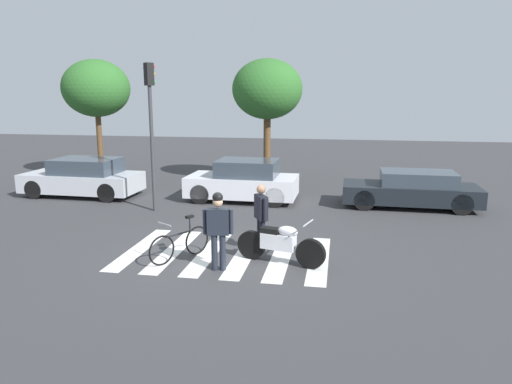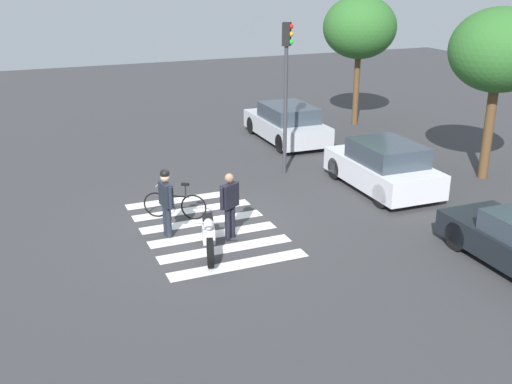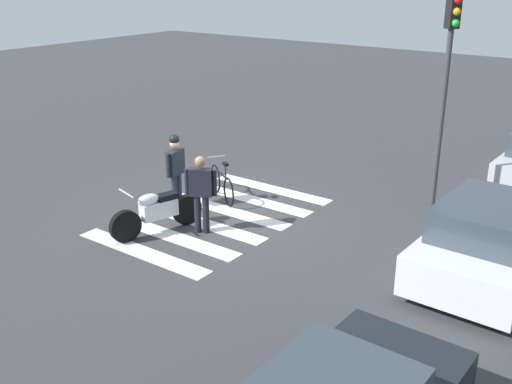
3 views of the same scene
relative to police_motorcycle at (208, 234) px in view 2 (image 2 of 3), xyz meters
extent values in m
plane|color=#38383A|center=(-1.37, 0.42, -0.47)|extent=(60.00, 60.00, 0.00)
cylinder|color=black|center=(0.72, -0.20, -0.13)|extent=(0.69, 0.32, 0.68)
cylinder|color=black|center=(-0.70, 0.20, -0.13)|extent=(0.69, 0.32, 0.68)
cube|color=silver|center=(-0.04, 0.01, 0.05)|extent=(0.85, 0.49, 0.36)
ellipsoid|color=silver|center=(0.18, -0.05, 0.32)|extent=(0.53, 0.36, 0.24)
cube|color=black|center=(-0.23, 0.07, 0.29)|extent=(0.49, 0.35, 0.12)
cylinder|color=#A5A5AD|center=(0.64, -0.18, 0.57)|extent=(0.20, 0.61, 0.04)
torus|color=black|center=(-2.62, -0.60, -0.12)|extent=(0.42, 0.61, 0.70)
torus|color=black|center=(-2.06, 0.27, -0.12)|extent=(0.42, 0.61, 0.70)
cylinder|color=black|center=(-2.34, -0.16, 0.16)|extent=(0.47, 0.70, 0.04)
cylinder|color=black|center=(-2.17, 0.10, 0.33)|extent=(0.04, 0.04, 0.34)
cube|color=black|center=(-2.17, 0.10, 0.51)|extent=(0.19, 0.22, 0.06)
cylinder|color=#99999E|center=(-2.57, -0.51, 0.48)|extent=(0.40, 0.27, 0.03)
cylinder|color=black|center=(-0.52, 0.67, -0.05)|extent=(0.14, 0.14, 0.83)
cylinder|color=black|center=(-0.61, 0.83, -0.05)|extent=(0.14, 0.14, 0.83)
cube|color=black|center=(-0.57, 0.75, 0.66)|extent=(0.41, 0.52, 0.59)
sphere|color=#8C664C|center=(-0.57, 0.75, 1.10)|extent=(0.23, 0.23, 0.23)
cylinder|color=black|center=(-0.42, 0.49, 0.66)|extent=(0.09, 0.09, 0.56)
cylinder|color=black|center=(-0.71, 1.00, 0.66)|extent=(0.09, 0.09, 0.56)
cylinder|color=#1E232D|center=(-1.19, -0.64, -0.06)|extent=(0.14, 0.14, 0.82)
cylinder|color=#1E232D|center=(-1.37, -0.66, -0.06)|extent=(0.14, 0.14, 0.82)
cube|color=#1E232D|center=(-1.28, -0.65, 0.64)|extent=(0.50, 0.27, 0.58)
sphere|color=tan|center=(-1.28, -0.65, 1.08)|extent=(0.22, 0.22, 0.22)
cylinder|color=#1E232D|center=(-1.00, -0.61, 0.64)|extent=(0.09, 0.09, 0.55)
cylinder|color=#1E232D|center=(-1.57, -0.69, 0.64)|extent=(0.09, 0.09, 0.55)
sphere|color=black|center=(-1.28, -0.65, 1.18)|extent=(0.23, 0.23, 0.23)
cube|color=silver|center=(-3.62, 0.42, -0.47)|extent=(0.45, 3.31, 0.01)
cube|color=silver|center=(-2.72, 0.42, -0.47)|extent=(0.45, 3.31, 0.01)
cube|color=silver|center=(-1.82, 0.42, -0.47)|extent=(0.45, 3.31, 0.01)
cube|color=silver|center=(-0.92, 0.42, -0.47)|extent=(0.45, 3.31, 0.01)
cube|color=silver|center=(-0.02, 0.42, -0.47)|extent=(0.45, 3.31, 0.01)
cube|color=silver|center=(0.88, 0.42, -0.47)|extent=(0.45, 3.31, 0.01)
cylinder|color=black|center=(-9.85, 5.16, -0.12)|extent=(0.70, 0.23, 0.69)
cylinder|color=black|center=(-9.82, 6.84, -0.12)|extent=(0.70, 0.23, 0.69)
cylinder|color=black|center=(-6.90, 5.10, -0.12)|extent=(0.70, 0.23, 0.69)
cylinder|color=black|center=(-6.87, 6.77, -0.12)|extent=(0.70, 0.23, 0.69)
cube|color=#B7BAC1|center=(-8.36, 5.97, 0.06)|extent=(4.38, 1.99, 0.68)
cube|color=#333D47|center=(-8.14, 5.96, 0.69)|extent=(2.38, 1.72, 0.56)
cube|color=#F2EDCC|center=(-10.50, 5.41, 0.17)|extent=(0.08, 0.20, 0.12)
cube|color=#F2EDCC|center=(-10.48, 6.62, 0.17)|extent=(0.08, 0.20, 0.12)
cylinder|color=black|center=(-3.54, 5.44, -0.12)|extent=(0.70, 0.23, 0.70)
cylinder|color=black|center=(-3.51, 7.10, -0.12)|extent=(0.70, 0.23, 0.70)
cylinder|color=black|center=(-0.86, 5.38, -0.12)|extent=(0.70, 0.23, 0.70)
cylinder|color=black|center=(-0.82, 7.04, -0.12)|extent=(0.70, 0.23, 0.70)
cube|color=silver|center=(-2.18, 6.24, 0.08)|extent=(3.98, 1.96, 0.72)
cube|color=#333D47|center=(-1.99, 6.24, 0.73)|extent=(2.17, 1.70, 0.59)
cube|color=#F2EDCC|center=(-4.13, 5.68, 0.19)|extent=(0.08, 0.20, 0.12)
cube|color=#F2EDCC|center=(-4.10, 6.88, 0.19)|extent=(0.08, 0.20, 0.12)
cylinder|color=black|center=(2.14, 5.48, -0.12)|extent=(0.70, 0.23, 0.70)
cylinder|color=black|center=(2.17, 6.99, -0.12)|extent=(0.70, 0.23, 0.70)
cube|color=#F2EDCC|center=(1.46, 5.70, 0.11)|extent=(0.08, 0.20, 0.12)
cube|color=#F2EDCC|center=(1.49, 6.81, 0.11)|extent=(0.08, 0.20, 0.12)
cylinder|color=#38383D|center=(-4.74, 4.20, 1.57)|extent=(0.12, 0.12, 4.08)
cube|color=black|center=(-4.74, 4.20, 3.96)|extent=(0.34, 0.34, 0.70)
sphere|color=red|center=(-4.66, 4.30, 4.19)|extent=(0.16, 0.16, 0.16)
sphere|color=orange|center=(-4.66, 4.30, 3.96)|extent=(0.16, 0.16, 0.16)
sphere|color=green|center=(-4.66, 4.30, 3.73)|extent=(0.16, 0.16, 0.16)
cylinder|color=brown|center=(-9.64, 9.85, 1.00)|extent=(0.25, 0.25, 2.94)
ellipsoid|color=#2D6628|center=(-9.64, 9.85, 3.60)|extent=(3.00, 3.00, 2.55)
cylinder|color=brown|center=(-1.83, 9.85, 0.98)|extent=(0.30, 0.30, 2.91)
ellipsoid|color=#2D6628|center=(-1.83, 9.85, 3.55)|extent=(2.97, 2.97, 2.52)
camera|label=1|loc=(1.27, -10.23, 3.37)|focal=33.05mm
camera|label=2|loc=(12.38, -3.98, 5.78)|focal=42.61mm
camera|label=3|loc=(8.23, 8.63, 4.85)|focal=42.40mm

